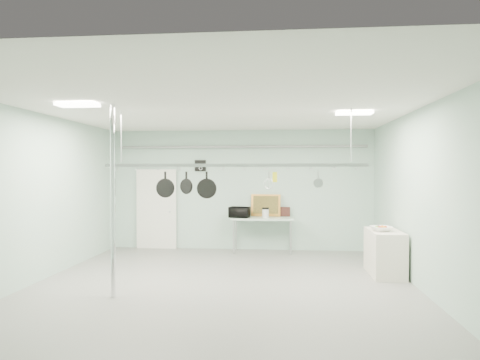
# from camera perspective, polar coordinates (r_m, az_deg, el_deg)

# --- Properties ---
(floor) EXTENTS (8.00, 8.00, 0.00)m
(floor) POSITION_cam_1_polar(r_m,az_deg,el_deg) (7.77, -2.67, -14.43)
(floor) COLOR gray
(floor) RESTS_ON ground
(ceiling) EXTENTS (7.00, 8.00, 0.02)m
(ceiling) POSITION_cam_1_polar(r_m,az_deg,el_deg) (7.57, -2.69, 9.52)
(ceiling) COLOR silver
(ceiling) RESTS_ON back_wall
(back_wall) EXTENTS (7.00, 0.02, 3.20)m
(back_wall) POSITION_cam_1_polar(r_m,az_deg,el_deg) (11.46, 0.12, -1.32)
(back_wall) COLOR #A2C3B1
(back_wall) RESTS_ON floor
(right_wall) EXTENTS (0.02, 8.00, 3.20)m
(right_wall) POSITION_cam_1_polar(r_m,az_deg,el_deg) (7.82, 23.57, -2.51)
(right_wall) COLOR #A2C3B1
(right_wall) RESTS_ON floor
(door) EXTENTS (1.10, 0.10, 2.20)m
(door) POSITION_cam_1_polar(r_m,az_deg,el_deg) (11.88, -11.04, -3.91)
(door) COLOR silver
(door) RESTS_ON floor
(wall_vent) EXTENTS (0.30, 0.04, 0.30)m
(wall_vent) POSITION_cam_1_polar(r_m,az_deg,el_deg) (11.59, -5.32, 1.92)
(wall_vent) COLOR black
(wall_vent) RESTS_ON back_wall
(conduit_pipe) EXTENTS (6.60, 0.07, 0.07)m
(conduit_pipe) POSITION_cam_1_polar(r_m,az_deg,el_deg) (11.38, 0.08, 4.46)
(conduit_pipe) COLOR gray
(conduit_pipe) RESTS_ON back_wall
(chrome_pole) EXTENTS (0.08, 0.08, 3.20)m
(chrome_pole) POSITION_cam_1_polar(r_m,az_deg,el_deg) (7.37, -16.58, -2.68)
(chrome_pole) COLOR silver
(chrome_pole) RESTS_ON floor
(prep_table) EXTENTS (1.60, 0.70, 0.91)m
(prep_table) POSITION_cam_1_polar(r_m,az_deg,el_deg) (11.10, 3.03, -5.38)
(prep_table) COLOR #A6C3B4
(prep_table) RESTS_ON floor
(side_cabinet) EXTENTS (0.60, 1.20, 0.90)m
(side_cabinet) POSITION_cam_1_polar(r_m,az_deg,el_deg) (9.21, 18.72, -9.16)
(side_cabinet) COLOR silver
(side_cabinet) RESTS_ON floor
(pot_rack) EXTENTS (4.80, 0.06, 1.00)m
(pot_rack) POSITION_cam_1_polar(r_m,az_deg,el_deg) (7.76, -0.91, 2.20)
(pot_rack) COLOR #B7B7BC
(pot_rack) RESTS_ON ceiling
(light_panel_left) EXTENTS (0.65, 0.30, 0.05)m
(light_panel_left) POSITION_cam_1_polar(r_m,az_deg,el_deg) (7.45, -20.84, 9.36)
(light_panel_left) COLOR white
(light_panel_left) RESTS_ON ceiling
(light_panel_right) EXTENTS (0.65, 0.30, 0.05)m
(light_panel_right) POSITION_cam_1_polar(r_m,az_deg,el_deg) (8.20, 14.97, 8.62)
(light_panel_right) COLOR white
(light_panel_right) RESTS_ON ceiling
(microwave) EXTENTS (0.56, 0.45, 0.28)m
(microwave) POSITION_cam_1_polar(r_m,az_deg,el_deg) (11.01, -0.06, -4.32)
(microwave) COLOR black
(microwave) RESTS_ON prep_table
(coffee_canister) EXTENTS (0.21, 0.21, 0.22)m
(coffee_canister) POSITION_cam_1_polar(r_m,az_deg,el_deg) (10.95, 3.42, -4.49)
(coffee_canister) COLOR silver
(coffee_canister) RESTS_ON prep_table
(painting_large) EXTENTS (0.79, 0.19, 0.58)m
(painting_large) POSITION_cam_1_polar(r_m,az_deg,el_deg) (11.36, 3.45, -3.39)
(painting_large) COLOR gold
(painting_large) RESTS_ON prep_table
(painting_small) EXTENTS (0.30, 0.09, 0.25)m
(painting_small) POSITION_cam_1_polar(r_m,az_deg,el_deg) (11.36, 5.94, -4.23)
(painting_small) COLOR #331611
(painting_small) RESTS_ON prep_table
(fruit_bowl) EXTENTS (0.49, 0.49, 0.10)m
(fruit_bowl) POSITION_cam_1_polar(r_m,az_deg,el_deg) (8.99, 18.30, -6.19)
(fruit_bowl) COLOR white
(fruit_bowl) RESTS_ON side_cabinet
(skillet_left) EXTENTS (0.35, 0.08, 0.47)m
(skillet_left) POSITION_cam_1_polar(r_m,az_deg,el_deg) (8.00, -9.94, -0.56)
(skillet_left) COLOR black
(skillet_left) RESTS_ON pot_rack
(skillet_mid) EXTENTS (0.28, 0.18, 0.40)m
(skillet_mid) POSITION_cam_1_polar(r_m,az_deg,el_deg) (7.91, -7.17, -0.32)
(skillet_mid) COLOR black
(skillet_mid) RESTS_ON pot_rack
(skillet_right) EXTENTS (0.36, 0.06, 0.49)m
(skillet_right) POSITION_cam_1_polar(r_m,az_deg,el_deg) (7.83, -4.47, -0.66)
(skillet_right) COLOR black
(skillet_right) RESTS_ON pot_rack
(whisk) EXTENTS (0.20, 0.20, 0.34)m
(whisk) POSITION_cam_1_polar(r_m,az_deg,el_deg) (7.72, 3.89, -0.13)
(whisk) COLOR silver
(whisk) RESTS_ON pot_rack
(grater) EXTENTS (0.08, 0.04, 0.20)m
(grater) POSITION_cam_1_polar(r_m,az_deg,el_deg) (7.72, 4.66, 0.38)
(grater) COLOR gold
(grater) RESTS_ON pot_rack
(saucepan) EXTENTS (0.19, 0.14, 0.29)m
(saucepan) POSITION_cam_1_polar(r_m,az_deg,el_deg) (7.75, 10.39, 0.05)
(saucepan) COLOR #AEADB2
(saucepan) RESTS_ON pot_rack
(fruit_cluster) EXTENTS (0.24, 0.24, 0.09)m
(fruit_cluster) POSITION_cam_1_polar(r_m,az_deg,el_deg) (8.99, 18.30, -5.93)
(fruit_cluster) COLOR #A8270F
(fruit_cluster) RESTS_ON fruit_bowl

